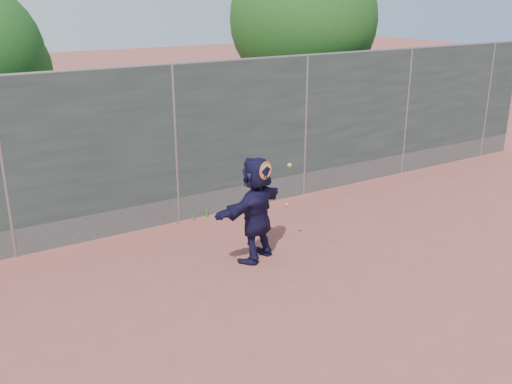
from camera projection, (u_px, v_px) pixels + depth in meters
ground at (281, 298)px, 8.28m from camera, size 80.00×80.00×0.00m
player at (256, 209)px, 9.23m from camera, size 1.70×1.12×1.76m
ball_ground at (287, 204)px, 11.86m from camera, size 0.07×0.07×0.07m
fence at (176, 142)px, 10.56m from camera, size 20.00×0.06×3.03m
swing_action at (268, 171)px, 8.89m from camera, size 0.61×0.16×0.51m
tree_right at (308, 23)px, 14.09m from camera, size 3.78×3.60×5.39m
weed_clump at (195, 214)px, 11.09m from camera, size 0.68×0.07×0.30m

